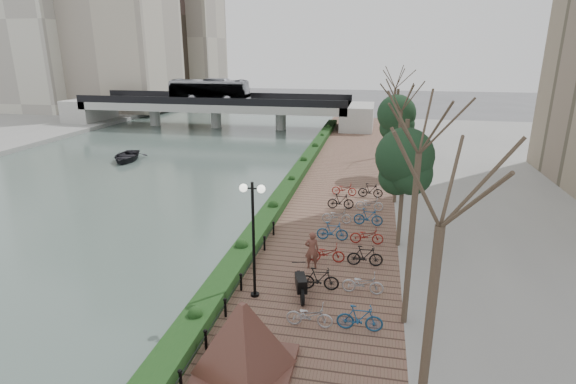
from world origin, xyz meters
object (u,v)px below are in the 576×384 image
(lamppost, at_px, (253,216))
(motorcycle, at_px, (301,282))
(pedestrian, at_px, (312,250))
(granite_monument, at_px, (243,338))
(boat, at_px, (126,156))

(lamppost, bearing_deg, motorcycle, 12.69)
(lamppost, height_order, pedestrian, lamppost)
(lamppost, xyz_separation_m, pedestrian, (1.92, 2.91, -2.61))
(granite_monument, xyz_separation_m, lamppost, (-0.90, 4.51, 2.27))
(granite_monument, distance_m, pedestrian, 7.49)
(granite_monument, relative_size, boat, 0.96)
(motorcycle, bearing_deg, pedestrian, 72.32)
(lamppost, bearing_deg, granite_monument, -78.68)
(granite_monument, height_order, motorcycle, granite_monument)
(lamppost, relative_size, motorcycle, 2.65)
(lamppost, height_order, boat, lamppost)
(pedestrian, bearing_deg, lamppost, 47.88)
(pedestrian, height_order, boat, pedestrian)
(lamppost, height_order, motorcycle, lamppost)
(motorcycle, xyz_separation_m, pedestrian, (0.09, 2.49, 0.32))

